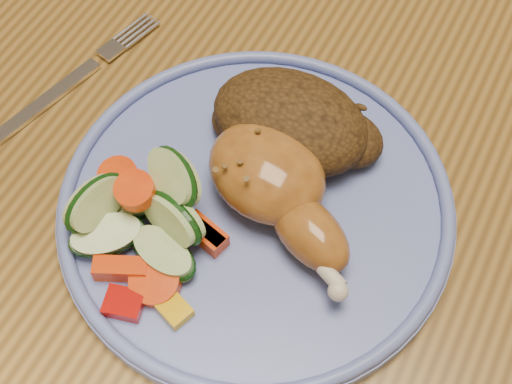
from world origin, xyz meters
The scene contains 8 objects.
ground centered at (0.00, 0.00, 0.00)m, with size 4.00×4.00×0.00m, color brown.
dining_table centered at (0.00, 0.00, 0.67)m, with size 0.90×1.40×0.75m.
plate centered at (-0.03, -0.13, 0.76)m, with size 0.28×0.28×0.01m, color #5E6EB9.
plate_rim centered at (-0.03, -0.13, 0.77)m, with size 0.28×0.28×0.01m, color #5E6EB9.
chicken_leg centered at (-0.01, -0.12, 0.78)m, with size 0.14×0.11×0.05m.
rice_pilaf centered at (-0.03, -0.07, 0.78)m, with size 0.13×0.09×0.05m.
vegetable_pile centered at (-0.08, -0.19, 0.78)m, with size 0.12×0.13×0.06m.
fork centered at (-0.22, -0.09, 0.75)m, with size 0.05×0.15×0.00m.
Camera 1 is at (0.09, -0.36, 1.20)m, focal length 50.00 mm.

